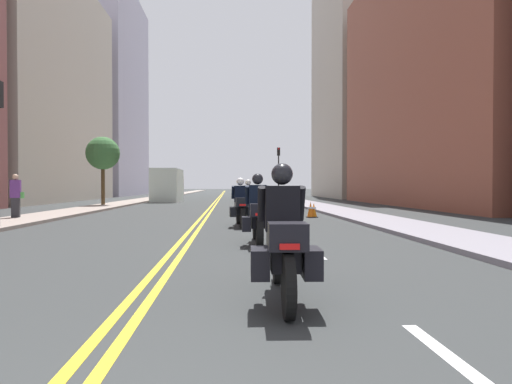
{
  "coord_description": "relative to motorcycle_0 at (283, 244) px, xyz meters",
  "views": [
    {
      "loc": [
        1.06,
        -0.71,
        1.36
      ],
      "look_at": [
        1.99,
        13.48,
        1.15
      ],
      "focal_mm": 29.19,
      "sensor_mm": 36.0,
      "label": 1
    }
  ],
  "objects": [
    {
      "name": "traffic_light_far",
      "position": [
        4.31,
        36.14,
        2.86
      ],
      "size": [
        0.28,
        0.38,
        5.15
      ],
      "color": "black",
      "rests_on": "ground"
    },
    {
      "name": "building_right_2",
      "position": [
        14.5,
        42.93,
        14.87
      ],
      "size": [
        8.04,
        15.16,
        31.08
      ],
      "color": "#BEAF9D",
      "rests_on": "ground"
    },
    {
      "name": "street_tree_0",
      "position": [
        -8.88,
        23.06,
        2.79
      ],
      "size": [
        2.16,
        2.16,
        4.58
      ],
      "color": "#4C3A21",
      "rests_on": "ground"
    },
    {
      "name": "parked_truck",
      "position": [
        -5.9,
        32.0,
        0.6
      ],
      "size": [
        2.2,
        6.5,
        2.8
      ],
      "color": "silver",
      "rests_on": "ground"
    },
    {
      "name": "building_left_2",
      "position": [
        -17.34,
        55.86,
        13.72
      ],
      "size": [
        6.95,
        19.06,
        28.79
      ],
      "color": "#A6A1B7",
      "rests_on": "ground"
    },
    {
      "name": "building_right_1",
      "position": [
        14.11,
        22.86,
        8.27
      ],
      "size": [
        7.27,
        21.7,
        17.9
      ],
      "color": "#954E3A",
      "rests_on": "ground"
    },
    {
      "name": "traffic_cone_1",
      "position": [
        2.87,
        12.74,
        -0.34
      ],
      "size": [
        0.36,
        0.36,
        0.67
      ],
      "color": "black",
      "rests_on": "ground"
    },
    {
      "name": "motorcycle_3",
      "position": [
        0.22,
        13.18,
        -0.01
      ],
      "size": [
        0.78,
        2.1,
        1.64
      ],
      "rotation": [
        0.0,
        0.0,
        0.05
      ],
      "color": "black",
      "rests_on": "ground"
    },
    {
      "name": "motorcycle_1",
      "position": [
        0.04,
        4.79,
        -0.02
      ],
      "size": [
        0.76,
        2.15,
        1.65
      ],
      "rotation": [
        0.0,
        0.0,
        -0.01
      ],
      "color": "black",
      "rests_on": "ground"
    },
    {
      "name": "centreline_yellow_inner",
      "position": [
        -1.81,
        43.86,
        -0.67
      ],
      "size": [
        0.12,
        132.0,
        0.01
      ],
      "primitive_type": "cube",
      "color": "yellow",
      "rests_on": "ground"
    },
    {
      "name": "motorcycle_0",
      "position": [
        0.0,
        0.0,
        0.0
      ],
      "size": [
        0.78,
        2.29,
        1.63
      ],
      "rotation": [
        0.0,
        0.0,
        -0.04
      ],
      "color": "black",
      "rests_on": "ground"
    },
    {
      "name": "pedestrian_0",
      "position": [
        -8.97,
        12.03,
        0.27
      ],
      "size": [
        0.5,
        0.29,
        1.82
      ],
      "rotation": [
        0.0,
        0.0,
        0.19
      ],
      "color": "#2A292E",
      "rests_on": "ground"
    },
    {
      "name": "motorcycle_2",
      "position": [
        -0.23,
        9.05,
        -0.02
      ],
      "size": [
        0.78,
        2.28,
        1.63
      ],
      "rotation": [
        0.0,
        0.0,
        0.05
      ],
      "color": "black",
      "rests_on": "ground"
    },
    {
      "name": "ground_plane",
      "position": [
        -1.69,
        43.86,
        -0.68
      ],
      "size": [
        264.0,
        264.0,
        0.0
      ],
      "primitive_type": "plane",
      "color": "#2E3131"
    },
    {
      "name": "lane_dashes_white",
      "position": [
        1.11,
        24.86,
        -0.67
      ],
      "size": [
        0.14,
        56.4,
        0.01
      ],
      "color": "silver",
      "rests_on": "ground"
    },
    {
      "name": "traffic_cone_0",
      "position": [
        3.03,
        12.83,
        -0.36
      ],
      "size": [
        0.33,
        0.33,
        0.63
      ],
      "color": "black",
      "rests_on": "ground"
    },
    {
      "name": "centreline_yellow_outer",
      "position": [
        -1.57,
        43.86,
        -0.67
      ],
      "size": [
        0.12,
        132.0,
        0.01
      ],
      "primitive_type": "cube",
      "color": "yellow",
      "rests_on": "ground"
    },
    {
      "name": "sidewalk_left",
      "position": [
        -8.44,
        43.86,
        -0.62
      ],
      "size": [
        2.28,
        144.0,
        0.12
      ],
      "primitive_type": "cube",
      "color": "gray",
      "rests_on": "ground"
    },
    {
      "name": "sidewalk_right",
      "position": [
        5.05,
        43.86,
        -0.62
      ],
      "size": [
        2.28,
        144.0,
        0.12
      ],
      "primitive_type": "cube",
      "color": "gray",
      "rests_on": "ground"
    },
    {
      "name": "building_left_1",
      "position": [
        -17.86,
        33.02,
        9.46
      ],
      "size": [
        7.99,
        21.4,
        20.26
      ],
      "color": "#B2A798",
      "rests_on": "ground"
    }
  ]
}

